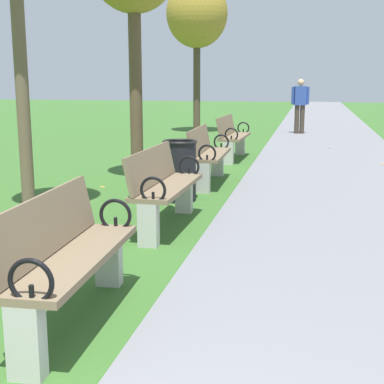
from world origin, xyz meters
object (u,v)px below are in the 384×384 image
(park_bench_4, at_px, (208,154))
(park_bench_2, at_px, (66,256))
(pedestrian_walking, at_px, (300,103))
(park_bench_5, at_px, (232,136))
(tree_4, at_px, (197,15))
(park_bench_3, at_px, (164,186))
(trash_bin, at_px, (180,170))

(park_bench_4, bearing_deg, park_bench_2, -90.00)
(park_bench_4, xyz_separation_m, pedestrian_walking, (1.25, 8.53, 0.44))
(park_bench_2, bearing_deg, park_bench_5, 90.00)
(park_bench_5, distance_m, pedestrian_walking, 5.86)
(park_bench_4, distance_m, pedestrian_walking, 8.63)
(tree_4, height_order, pedestrian_walking, tree_4)
(tree_4, distance_m, pedestrian_walking, 4.06)
(park_bench_3, bearing_deg, tree_4, 99.62)
(park_bench_3, xyz_separation_m, pedestrian_walking, (1.25, 11.28, 0.44))
(park_bench_4, distance_m, tree_4, 9.04)
(tree_4, bearing_deg, park_bench_4, -77.29)
(pedestrian_walking, distance_m, trash_bin, 9.96)
(park_bench_4, relative_size, trash_bin, 1.92)
(pedestrian_walking, bearing_deg, park_bench_4, -98.31)
(tree_4, relative_size, pedestrian_walking, 2.82)
(tree_4, xyz_separation_m, trash_bin, (1.73, -9.63, -3.09))
(park_bench_2, distance_m, pedestrian_walking, 13.92)
(tree_4, relative_size, trash_bin, 5.43)
(park_bench_2, distance_m, park_bench_4, 5.33)
(park_bench_3, bearing_deg, park_bench_4, 90.00)
(tree_4, bearing_deg, trash_bin, -79.83)
(park_bench_4, xyz_separation_m, trash_bin, (-0.15, -1.32, -0.06))
(park_bench_3, xyz_separation_m, trash_bin, (-0.15, 1.43, -0.06))
(park_bench_2, bearing_deg, tree_4, 97.83)
(park_bench_3, distance_m, tree_4, 11.62)
(park_bench_3, bearing_deg, trash_bin, 95.86)
(park_bench_2, distance_m, tree_4, 14.10)
(pedestrian_walking, bearing_deg, tree_4, -175.99)
(park_bench_2, relative_size, park_bench_4, 1.00)
(park_bench_5, relative_size, pedestrian_walking, 1.00)
(park_bench_2, xyz_separation_m, park_bench_5, (-0.00, 8.15, 0.00))
(park_bench_2, relative_size, trash_bin, 1.93)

